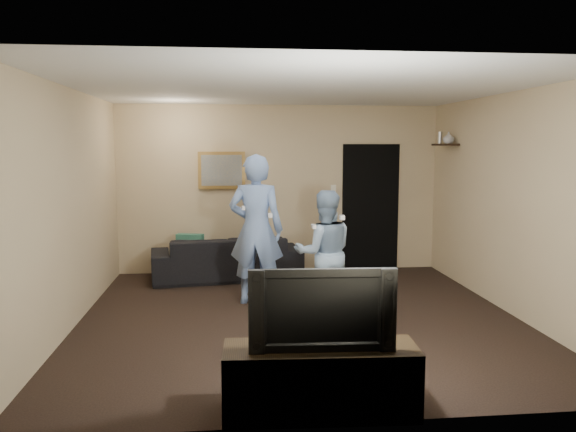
{
  "coord_description": "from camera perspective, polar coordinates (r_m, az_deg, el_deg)",
  "views": [
    {
      "loc": [
        -0.79,
        -6.24,
        1.98
      ],
      "look_at": [
        -0.1,
        0.3,
        1.15
      ],
      "focal_mm": 35.0,
      "sensor_mm": 36.0,
      "label": 1
    }
  ],
  "objects": [
    {
      "name": "painting_canvas",
      "position": [
        8.69,
        -6.76,
        4.63
      ],
      "size": [
        0.62,
        0.01,
        0.47
      ],
      "primitive_type": "cube",
      "color": "slate",
      "rests_on": "painting_frame"
    },
    {
      "name": "television",
      "position": [
        4.15,
        3.37,
        -9.17
      ],
      "size": [
        1.06,
        0.19,
        0.61
      ],
      "primitive_type": "imported",
      "rotation": [
        0.0,
        0.0,
        -0.05
      ],
      "color": "black",
      "rests_on": "tv_console"
    },
    {
      "name": "ground",
      "position": [
        6.59,
        1.18,
        -10.29
      ],
      "size": [
        5.0,
        5.0,
        0.0
      ],
      "primitive_type": "plane",
      "color": "black",
      "rests_on": "ground"
    },
    {
      "name": "ceiling",
      "position": [
        6.32,
        1.24,
        12.83
      ],
      "size": [
        5.0,
        5.0,
        0.04
      ],
      "primitive_type": "cube",
      "color": "silver",
      "rests_on": "wall_back"
    },
    {
      "name": "shelf_figurine",
      "position": [
        8.85,
        15.19,
        7.69
      ],
      "size": [
        0.06,
        0.06,
        0.18
      ],
      "primitive_type": "cylinder",
      "color": "silver",
      "rests_on": "wall_shelf"
    },
    {
      "name": "wall_right",
      "position": [
        7.08,
        21.71,
        1.18
      ],
      "size": [
        0.04,
        5.0,
        2.6
      ],
      "primitive_type": "cube",
      "color": "tan",
      "rests_on": "ground"
    },
    {
      "name": "shelf_vase",
      "position": [
        8.54,
        16.0,
        7.65
      ],
      "size": [
        0.18,
        0.18,
        0.17
      ],
      "primitive_type": "imported",
      "rotation": [
        0.0,
        0.0,
        0.12
      ],
      "color": "#B2B2B7",
      "rests_on": "wall_shelf"
    },
    {
      "name": "wall_back",
      "position": [
        8.8,
        -0.85,
        2.75
      ],
      "size": [
        5.0,
        0.04,
        2.6
      ],
      "primitive_type": "cube",
      "color": "tan",
      "rests_on": "ground"
    },
    {
      "name": "wall_front",
      "position": [
        3.88,
        5.88,
        -2.91
      ],
      "size": [
        5.0,
        0.04,
        2.6
      ],
      "primitive_type": "cube",
      "color": "tan",
      "rests_on": "ground"
    },
    {
      "name": "doorway",
      "position": [
        9.04,
        8.36,
        0.89
      ],
      "size": [
        0.9,
        0.06,
        2.0
      ],
      "primitive_type": "cube",
      "color": "black",
      "rests_on": "ground"
    },
    {
      "name": "throw_pillow",
      "position": [
        8.44,
        -9.91,
        -3.15
      ],
      "size": [
        0.42,
        0.23,
        0.4
      ],
      "primitive_type": "cube",
      "rotation": [
        0.0,
        0.0,
        -0.27
      ],
      "color": "#1C5547",
      "rests_on": "sofa"
    },
    {
      "name": "wall_left",
      "position": [
        6.5,
        -21.22,
        0.71
      ],
      "size": [
        0.04,
        5.0,
        2.6
      ],
      "primitive_type": "cube",
      "color": "tan",
      "rests_on": "ground"
    },
    {
      "name": "sofa",
      "position": [
        8.45,
        -6.25,
        -4.18
      ],
      "size": [
        2.29,
        1.13,
        0.64
      ],
      "primitive_type": "imported",
      "rotation": [
        0.0,
        0.0,
        3.27
      ],
      "color": "black",
      "rests_on": "ground"
    },
    {
      "name": "light_switch",
      "position": [
        8.89,
        4.64,
        2.78
      ],
      "size": [
        0.08,
        0.02,
        0.12
      ],
      "primitive_type": "cube",
      "color": "silver",
      "rests_on": "wall_back"
    },
    {
      "name": "wii_player_left",
      "position": [
        7.0,
        -3.26,
        -1.38
      ],
      "size": [
        0.76,
        0.59,
        1.87
      ],
      "color": "#7694CE",
      "rests_on": "ground"
    },
    {
      "name": "painting_frame",
      "position": [
        8.72,
        -6.75,
        4.64
      ],
      "size": [
        0.72,
        0.05,
        0.57
      ],
      "primitive_type": "cube",
      "color": "olive",
      "rests_on": "wall_back"
    },
    {
      "name": "wall_shelf",
      "position": [
        8.64,
        15.69,
        6.99
      ],
      "size": [
        0.2,
        0.6,
        0.03
      ],
      "primitive_type": "cube",
      "color": "black",
      "rests_on": "wall_right"
    },
    {
      "name": "wii_player_right",
      "position": [
        6.57,
        3.7,
        -3.75
      ],
      "size": [
        0.72,
        0.57,
        1.47
      ],
      "color": "#7F9ABA",
      "rests_on": "ground"
    },
    {
      "name": "tv_console",
      "position": [
        4.34,
        3.31,
        -16.29
      ],
      "size": [
        1.45,
        0.53,
        0.51
      ],
      "primitive_type": "cube",
      "rotation": [
        0.0,
        0.0,
        -0.05
      ],
      "color": "black",
      "rests_on": "ground"
    }
  ]
}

